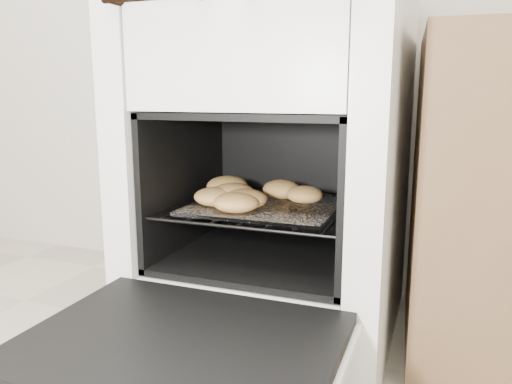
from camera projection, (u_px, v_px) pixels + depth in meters
stove at (277, 162)px, 1.33m from camera, size 0.64×0.71×0.98m
oven_door at (180, 348)px, 0.89m from camera, size 0.58×0.45×0.04m
oven_rack at (268, 207)px, 1.29m from camera, size 0.47×0.45×0.01m
foil_sheet at (265, 206)px, 1.27m from camera, size 0.36×0.32×0.01m
baked_rolls at (245, 194)px, 1.28m from camera, size 0.36×0.32×0.06m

